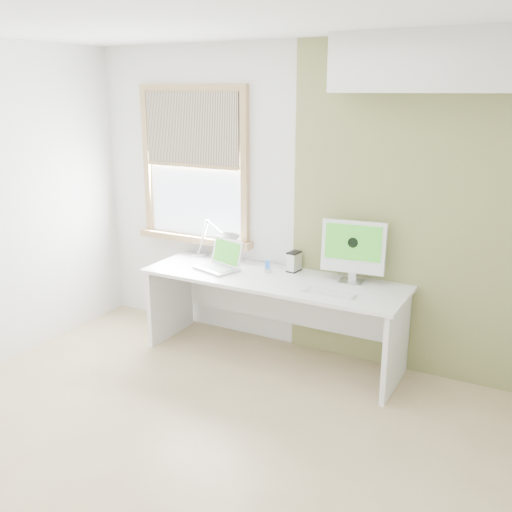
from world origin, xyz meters
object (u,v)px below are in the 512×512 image
Objects in this scene: laptop at (221,262)px; external_drive at (294,262)px; desk at (276,297)px; desk_lamp at (224,243)px; imac at (353,248)px.

external_drive is (0.58, 0.23, 0.02)m from laptop.
desk is at bearing -115.33° from external_drive.
desk_lamp is 1.43× the size of laptop.
desk is at bearing -166.99° from imac.
laptop is at bearing -67.34° from desk_lamp.
imac is (1.18, 0.04, 0.09)m from desk_lamp.
desk is 5.20× the size of laptop.
desk is 12.92× the size of external_drive.
imac reaches higher than desk_lamp.
desk is 4.28× the size of imac.
laptop is 1.15m from imac.
imac is at bearing 1.99° from desk_lamp.
desk_lamp reaches higher than desk.
imac is at bearing 9.96° from laptop.
laptop is (-0.50, -0.05, 0.26)m from desk.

